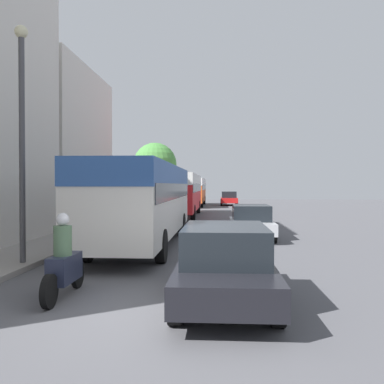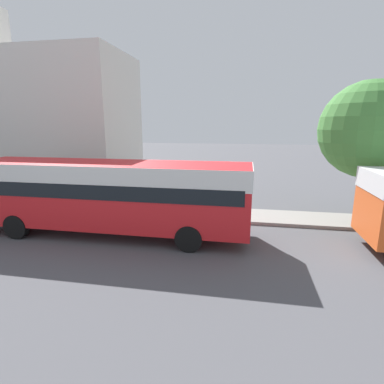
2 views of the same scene
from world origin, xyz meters
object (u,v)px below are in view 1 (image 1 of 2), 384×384
(car_crossing, at_px, (251,221))
(bus_following, at_px, (180,189))
(car_far_curb, at_px, (225,263))
(pedestrian_near_curb, at_px, (148,200))
(bus_lead, at_px, (144,194))
(bus_third_in_line, at_px, (192,188))
(car_distant, at_px, (229,198))
(motorcycle_behind_lead, at_px, (64,264))

(car_crossing, bearing_deg, bus_following, 108.14)
(car_far_curb, height_order, pedestrian_near_curb, pedestrian_near_curb)
(bus_lead, xyz_separation_m, pedestrian_near_curb, (-2.81, 17.85, -0.87))
(bus_following, xyz_separation_m, car_far_curb, (2.91, -22.61, -1.20))
(car_crossing, height_order, car_far_curb, car_far_curb)
(bus_third_in_line, height_order, car_far_curb, bus_third_in_line)
(bus_third_in_line, bearing_deg, car_distant, 23.27)
(car_distant, bearing_deg, bus_following, -102.89)
(car_far_curb, bearing_deg, bus_lead, 111.18)
(car_far_curb, relative_size, car_distant, 0.99)
(bus_following, height_order, motorcycle_behind_lead, bus_following)
(bus_following, height_order, car_distant, bus_following)
(car_distant, xyz_separation_m, pedestrian_near_curb, (-6.73, -14.34, 0.28))
(bus_following, distance_m, pedestrian_near_curb, 4.05)
(car_far_curb, relative_size, pedestrian_near_curb, 2.48)
(motorcycle_behind_lead, relative_size, car_far_curb, 0.50)
(bus_following, height_order, pedestrian_near_curb, bus_following)
(car_far_curb, bearing_deg, pedestrian_near_curb, 102.71)
(bus_third_in_line, distance_m, pedestrian_near_curb, 12.93)
(motorcycle_behind_lead, bearing_deg, bus_following, 89.13)
(bus_following, bearing_deg, bus_lead, -90.02)
(bus_following, bearing_deg, motorcycle_behind_lead, -90.87)
(car_far_curb, bearing_deg, car_distant, 88.55)
(bus_lead, bearing_deg, motorcycle_behind_lead, -92.59)
(bus_following, height_order, bus_third_in_line, bus_following)
(bus_following, relative_size, car_far_curb, 2.56)
(motorcycle_behind_lead, xyz_separation_m, pedestrian_near_curb, (-2.47, 25.25, 0.40))
(bus_lead, distance_m, car_crossing, 4.95)
(bus_third_in_line, xyz_separation_m, car_crossing, (4.26, -28.07, -1.18))
(car_crossing, distance_m, car_far_curb, 10.00)
(bus_lead, xyz_separation_m, car_crossing, (4.16, 2.39, -1.21))
(car_far_curb, distance_m, car_distant, 39.74)
(pedestrian_near_curb, bearing_deg, bus_following, -44.61)
(car_distant, bearing_deg, car_far_curb, -91.45)
(motorcycle_behind_lead, bearing_deg, bus_third_in_line, 89.64)
(bus_lead, xyz_separation_m, bus_third_in_line, (-0.10, 30.46, -0.02))
(pedestrian_near_curb, bearing_deg, bus_third_in_line, 77.89)
(bus_third_in_line, height_order, car_distant, bus_third_in_line)
(motorcycle_behind_lead, xyz_separation_m, car_far_curb, (3.25, -0.13, 0.09))
(bus_lead, xyz_separation_m, car_far_curb, (2.92, -7.53, -1.18))
(bus_following, bearing_deg, car_far_curb, -82.66)
(bus_third_in_line, bearing_deg, pedestrian_near_curb, -102.11)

